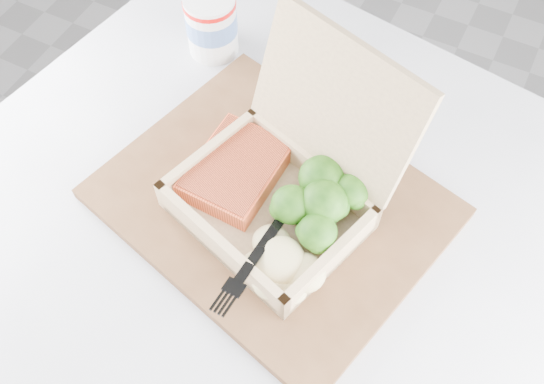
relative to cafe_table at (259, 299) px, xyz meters
The scene contains 10 objects.
floor 0.82m from the cafe_table, 95.18° to the left, with size 4.00×4.00×0.00m, color #99989E.
cafe_table is the anchor object (origin of this frame).
serving_tray 0.20m from the cafe_table, 93.32° to the left, with size 0.37×0.29×0.02m, color brown.
takeout_container 0.25m from the cafe_table, 77.37° to the left, with size 0.25×0.26×0.18m.
salmon_fillet 0.24m from the cafe_table, 136.09° to the left, with size 0.09×0.12×0.02m, color #F85D30.
broccoli_pile 0.24m from the cafe_table, 35.45° to the left, with size 0.12×0.12×0.04m, color #3B7A1B, non-canonical shape.
mashed_potatoes 0.23m from the cafe_table, 36.11° to the right, with size 0.09×0.08×0.03m, color #CABC82.
plastic_fork 0.24m from the cafe_table, 24.28° to the right, with size 0.02×0.14×0.02m.
paper_cup 0.38m from the cafe_table, 129.01° to the left, with size 0.07×0.07×0.09m.
receipt 0.29m from the cafe_table, 83.05° to the left, with size 0.08×0.15×0.00m, color white.
Camera 1 is at (0.22, -0.90, 1.34)m, focal length 40.00 mm.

